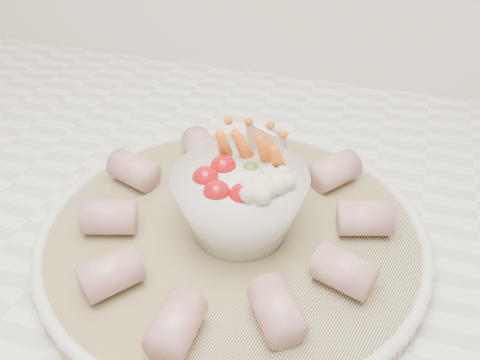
% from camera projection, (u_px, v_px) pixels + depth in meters
% --- Properties ---
extents(serving_platter, '(0.46, 0.46, 0.02)m').
position_uv_depth(serving_platter, '(233.00, 234.00, 0.53)').
color(serving_platter, navy).
rests_on(serving_platter, kitchen_counter).
extents(veggie_bowl, '(0.13, 0.13, 0.10)m').
position_uv_depth(veggie_bowl, '(241.00, 200.00, 0.50)').
color(veggie_bowl, silver).
rests_on(veggie_bowl, serving_platter).
extents(cured_meat_rolls, '(0.31, 0.31, 0.03)m').
position_uv_depth(cured_meat_rolls, '(232.00, 217.00, 0.52)').
color(cured_meat_rolls, '#A24A58').
rests_on(cured_meat_rolls, serving_platter).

